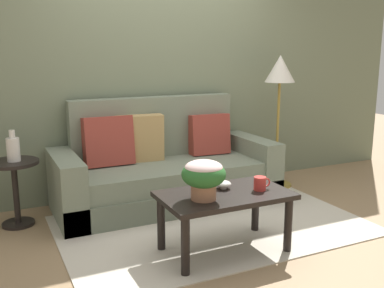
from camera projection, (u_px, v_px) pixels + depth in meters
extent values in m
plane|color=#997A56|center=(211.00, 224.00, 3.94)|extent=(14.00, 14.00, 0.00)
cube|color=slate|center=(160.00, 69.00, 4.73)|extent=(6.40, 0.12, 2.66)
cube|color=beige|center=(212.00, 225.00, 3.92)|extent=(2.63, 1.68, 0.01)
cube|color=#626B59|center=(168.00, 193.00, 4.43)|extent=(2.19, 0.89, 0.23)
cube|color=slate|center=(168.00, 173.00, 4.37)|extent=(1.75, 0.80, 0.19)
cube|color=slate|center=(154.00, 137.00, 4.65)|extent=(1.75, 0.16, 0.84)
cube|color=slate|center=(66.00, 189.00, 3.98)|extent=(0.22, 0.89, 0.60)
cube|color=slate|center=(251.00, 165.00, 4.81)|extent=(0.22, 0.89, 0.60)
cube|color=tan|center=(140.00, 138.00, 4.42)|extent=(0.48, 0.19, 0.47)
cube|color=#93382D|center=(209.00, 134.00, 4.74)|extent=(0.44, 0.24, 0.44)
cube|color=#93382D|center=(108.00, 141.00, 4.27)|extent=(0.47, 0.23, 0.49)
cylinder|color=black|center=(185.00, 246.00, 3.00)|extent=(0.06, 0.06, 0.43)
cylinder|color=black|center=(288.00, 225.00, 3.37)|extent=(0.06, 0.06, 0.43)
cylinder|color=black|center=(161.00, 224.00, 3.40)|extent=(0.06, 0.06, 0.43)
cylinder|color=black|center=(255.00, 207.00, 3.76)|extent=(0.06, 0.06, 0.43)
cube|color=black|center=(225.00, 195.00, 3.33)|extent=(0.99, 0.57, 0.04)
cylinder|color=black|center=(19.00, 223.00, 3.93)|extent=(0.28, 0.28, 0.03)
cylinder|color=black|center=(16.00, 194.00, 3.88)|extent=(0.05, 0.05, 0.53)
cylinder|color=black|center=(13.00, 163.00, 3.82)|extent=(0.43, 0.43, 0.03)
cylinder|color=olive|center=(275.00, 184.00, 5.07)|extent=(0.36, 0.36, 0.03)
cylinder|color=olive|center=(277.00, 134.00, 4.94)|extent=(0.03, 0.03, 1.15)
cone|color=beige|center=(280.00, 69.00, 4.79)|extent=(0.33, 0.33, 0.29)
cylinder|color=#A36B4C|center=(204.00, 191.00, 3.17)|extent=(0.18, 0.18, 0.12)
ellipsoid|color=#286028|center=(204.00, 174.00, 3.15)|extent=(0.32, 0.32, 0.19)
ellipsoid|color=beige|center=(204.00, 168.00, 3.14)|extent=(0.27, 0.27, 0.11)
cylinder|color=red|center=(260.00, 184.00, 3.39)|extent=(0.10, 0.10, 0.10)
torus|color=red|center=(266.00, 183.00, 3.41)|extent=(0.07, 0.01, 0.07)
cylinder|color=silver|center=(223.00, 187.00, 3.43)|extent=(0.05, 0.05, 0.02)
ellipsoid|color=silver|center=(223.00, 184.00, 3.42)|extent=(0.12, 0.12, 0.06)
cylinder|color=silver|center=(13.00, 150.00, 3.79)|extent=(0.11, 0.11, 0.20)
cylinder|color=silver|center=(12.00, 134.00, 3.76)|extent=(0.05, 0.05, 0.07)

